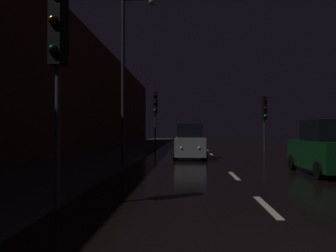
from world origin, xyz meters
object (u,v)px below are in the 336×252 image
object	(u,v)px
traffic_light_far_left	(155,108)
car_approaching_headlights	(190,143)
traffic_light_near_left	(58,41)
car_parked_right_near	(327,149)
traffic_light_far_right	(264,112)
streetlamp_overhead	(132,56)

from	to	relation	value
traffic_light_far_left	car_approaching_headlights	size ratio (longest dim) A/B	1.21
traffic_light_near_left	car_parked_right_near	world-z (taller)	traffic_light_near_left
traffic_light_far_right	car_parked_right_near	bearing A→B (deg)	-16.12
traffic_light_far_right	car_parked_right_near	size ratio (longest dim) A/B	1.07
traffic_light_far_left	car_parked_right_near	distance (m)	17.37
car_approaching_headlights	car_parked_right_near	world-z (taller)	car_parked_right_near
traffic_light_far_right	car_approaching_headlights	distance (m)	9.35
traffic_light_far_left	car_parked_right_near	world-z (taller)	traffic_light_far_left
streetlamp_overhead	car_parked_right_near	size ratio (longest dim) A/B	1.87
traffic_light_near_left	streetlamp_overhead	bearing A→B (deg)	-170.30
car_approaching_headlights	traffic_light_near_left	bearing A→B (deg)	-13.02
streetlamp_overhead	car_parked_right_near	xyz separation A→B (m)	(8.02, -1.69, -4.20)
traffic_light_far_right	streetlamp_overhead	size ratio (longest dim) A/B	0.57
traffic_light_far_left	traffic_light_near_left	world-z (taller)	traffic_light_far_left
traffic_light_near_left	car_approaching_headlights	distance (m)	13.74
traffic_light_far_left	traffic_light_far_right	bearing A→B (deg)	90.18
traffic_light_far_right	streetlamp_overhead	world-z (taller)	streetlamp_overhead
traffic_light_far_right	car_parked_right_near	distance (m)	13.87
traffic_light_near_left	car_approaching_headlights	xyz separation A→B (m)	(3.03, 13.12, -2.71)
traffic_light_far_right	car_approaching_headlights	bearing A→B (deg)	-55.22
streetlamp_overhead	car_approaching_headlights	world-z (taller)	streetlamp_overhead
traffic_light_far_right	traffic_light_far_left	bearing A→B (deg)	-111.37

